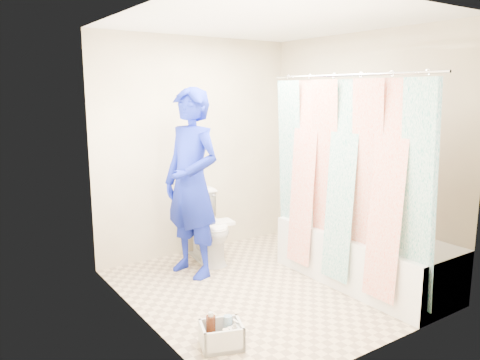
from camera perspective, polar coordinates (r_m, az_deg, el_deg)
floor at (r=4.52m, az=3.17°, el=-12.90°), size 2.60×2.60×0.00m
ceiling at (r=4.18m, az=3.53°, el=18.79°), size 2.40×2.60×0.02m
wall_back at (r=5.27m, az=-5.33°, el=4.03°), size 2.40×0.02×2.40m
wall_front at (r=3.27m, az=17.37°, el=-0.57°), size 2.40×0.02×2.40m
wall_left at (r=3.59m, az=-12.00°, el=0.67°), size 0.02×2.60×2.40m
wall_right at (r=5.01m, az=14.31°, el=3.38°), size 0.02×2.60×2.40m
bathtub at (r=4.69m, az=14.83°, el=-8.87°), size 0.70×1.75×0.50m
curtain_rod at (r=4.18m, az=12.92°, el=12.36°), size 0.02×1.90×0.02m
shower_curtain at (r=4.25m, az=12.40°, el=-0.26°), size 0.06×1.75×1.80m
toilet at (r=5.09m, az=-3.96°, el=-5.70°), size 0.51×0.78×0.75m
tank_lid at (r=4.97m, az=-3.44°, el=-5.34°), size 0.48×0.26×0.03m
tank_internals at (r=5.17m, az=-5.30°, el=-1.32°), size 0.18×0.06×0.24m
plumber at (r=4.60m, az=-5.93°, el=-0.40°), size 0.60×0.77×1.86m
cleaning_caddy at (r=3.55m, az=-2.11°, el=-18.46°), size 0.36×0.32×0.23m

